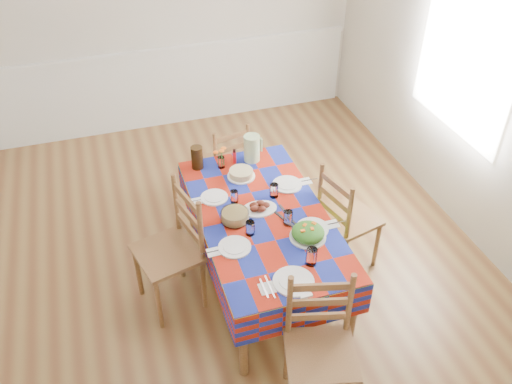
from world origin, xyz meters
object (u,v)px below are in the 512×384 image
at_px(meat_platter, 259,207).
at_px(chair_far, 226,163).
at_px(chair_right, 345,219).
at_px(tea_pitcher, 197,158).
at_px(chair_left, 173,251).
at_px(chair_near, 320,349).
at_px(dining_table, 263,222).
at_px(green_pitcher, 252,148).

relative_size(meat_platter, chair_far, 0.31).
bearing_deg(chair_far, chair_right, 109.21).
bearing_deg(tea_pitcher, chair_left, -116.46).
bearing_deg(chair_far, chair_left, 44.88).
bearing_deg(chair_left, chair_far, 132.67).
relative_size(tea_pitcher, chair_near, 0.20).
height_order(dining_table, chair_far, chair_far).
bearing_deg(dining_table, chair_far, 89.55).
xyz_separation_m(meat_platter, chair_far, (0.01, 1.02, -0.27)).
bearing_deg(tea_pitcher, chair_far, 46.56).
height_order(meat_platter, chair_left, chair_left).
bearing_deg(meat_platter, green_pitcher, 77.32).
relative_size(dining_table, chair_left, 1.71).
height_order(dining_table, chair_near, chair_near).
bearing_deg(dining_table, green_pitcher, 78.88).
xyz_separation_m(tea_pitcher, chair_right, (1.00, -0.75, -0.31)).
bearing_deg(dining_table, meat_platter, 94.62).
relative_size(meat_platter, green_pitcher, 1.15).
distance_m(chair_far, chair_right, 1.29).
xyz_separation_m(chair_left, chair_right, (1.36, -0.02, -0.04)).
xyz_separation_m(dining_table, tea_pitcher, (-0.32, 0.74, 0.17)).
bearing_deg(meat_platter, chair_near, -89.17).
bearing_deg(meat_platter, dining_table, -85.38).
height_order(meat_platter, green_pitcher, green_pitcher).
relative_size(green_pitcher, chair_left, 0.23).
xyz_separation_m(green_pitcher, chair_far, (-0.13, 0.37, -0.37)).
relative_size(chair_left, chair_right, 1.08).
bearing_deg(chair_left, chair_right, 74.43).
xyz_separation_m(dining_table, meat_platter, (-0.01, 0.07, 0.09)).
bearing_deg(chair_right, green_pitcher, 23.15).
bearing_deg(chair_right, chair_left, 75.34).
height_order(meat_platter, chair_right, chair_right).
distance_m(green_pitcher, chair_far, 0.54).
height_order(dining_table, meat_platter, meat_platter).
xyz_separation_m(green_pitcher, chair_left, (-0.82, -0.70, -0.29)).
relative_size(chair_near, chair_right, 1.03).
bearing_deg(tea_pitcher, dining_table, -66.83).
bearing_deg(tea_pitcher, green_pitcher, -3.44).
distance_m(tea_pitcher, chair_near, 1.87).
relative_size(green_pitcher, chair_right, 0.25).
bearing_deg(chair_right, meat_platter, 69.93).
xyz_separation_m(meat_platter, green_pitcher, (0.15, 0.65, 0.09)).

